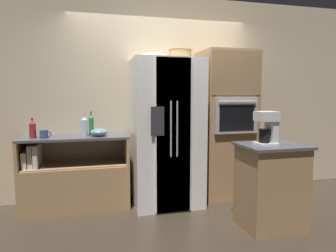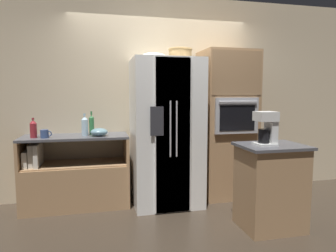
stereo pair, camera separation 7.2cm
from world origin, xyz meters
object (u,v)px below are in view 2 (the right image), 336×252
object	(u,v)px
bottle_wide	(85,126)
mixing_bowl	(99,132)
fruit_bowl	(154,56)
mug	(45,134)
refrigerator	(166,132)
bottle_tall	(92,125)
wicker_basket	(180,54)
coffee_maker	(267,127)
bottle_short	(33,129)
wall_oven	(227,124)

from	to	relation	value
bottle_wide	mixing_bowl	distance (m)	0.20
fruit_bowl	mug	bearing A→B (deg)	-178.27
refrigerator	mixing_bowl	distance (m)	0.85
bottle_wide	bottle_tall	bearing A→B (deg)	49.62
wicker_basket	coffee_maker	bearing A→B (deg)	-57.26
bottle_short	bottle_wide	size ratio (longest dim) A/B	0.85
bottle_short	mug	bearing A→B (deg)	-18.46
refrigerator	fruit_bowl	xyz separation A→B (m)	(-0.15, 0.05, 0.98)
bottle_tall	mixing_bowl	world-z (taller)	bottle_tall
mug	coffee_maker	distance (m)	2.56
wall_oven	coffee_maker	size ratio (longest dim) A/B	5.78
fruit_bowl	mug	size ratio (longest dim) A/B	2.33
wall_oven	bottle_short	distance (m)	2.52
wall_oven	wicker_basket	size ratio (longest dim) A/B	6.51
refrigerator	fruit_bowl	bearing A→B (deg)	161.67
wicker_basket	coffee_maker	xyz separation A→B (m)	(0.66, -1.02, -0.86)
wall_oven	fruit_bowl	xyz separation A→B (m)	(-1.04, -0.05, 0.91)
wicker_basket	bottle_wide	xyz separation A→B (m)	(-1.22, 0.08, -0.92)
bottle_wide	wicker_basket	bearing A→B (deg)	-3.64
bottle_short	mixing_bowl	xyz separation A→B (m)	(0.77, -0.02, -0.06)
wall_oven	wicker_basket	xyz separation A→B (m)	(-0.70, -0.09, 0.94)
wicker_basket	bottle_tall	xyz separation A→B (m)	(-1.14, 0.17, -0.91)
wall_oven	bottle_tall	world-z (taller)	wall_oven
refrigerator	coffee_maker	world-z (taller)	refrigerator
bottle_wide	mug	world-z (taller)	bottle_wide
wall_oven	bottle_wide	xyz separation A→B (m)	(-1.92, -0.01, 0.03)
refrigerator	fruit_bowl	world-z (taller)	fruit_bowl
wicker_basket	mixing_bowl	bearing A→B (deg)	178.92
refrigerator	wicker_basket	bearing A→B (deg)	3.04
wicker_basket	bottle_tall	distance (m)	1.47
bottle_tall	mug	xyz separation A→B (m)	(-0.54, -0.17, -0.08)
fruit_bowl	bottle_short	world-z (taller)	fruit_bowl
wall_oven	bottle_short	bearing A→B (deg)	-179.00
wall_oven	bottle_wide	world-z (taller)	wall_oven
mug	mixing_bowl	bearing A→B (deg)	1.91
wall_oven	mixing_bowl	world-z (taller)	wall_oven
mixing_bowl	fruit_bowl	bearing A→B (deg)	1.57
fruit_bowl	bottle_short	xyz separation A→B (m)	(-1.47, 0.00, -0.90)
refrigerator	wicker_basket	world-z (taller)	wicker_basket
wall_oven	coffee_maker	distance (m)	1.12
fruit_bowl	bottle_wide	xyz separation A→B (m)	(-0.88, 0.04, -0.88)
wicker_basket	coffee_maker	distance (m)	1.49
bottle_short	mug	distance (m)	0.15
wicker_basket	mug	world-z (taller)	wicker_basket
wicker_basket	bottle_wide	size ratio (longest dim) A/B	1.10
bottle_tall	bottle_wide	xyz separation A→B (m)	(-0.08, -0.10, -0.00)
bottle_wide	mug	bearing A→B (deg)	-170.28
wicker_basket	fruit_bowl	distance (m)	0.35
refrigerator	wicker_basket	size ratio (longest dim) A/B	6.04
bottle_short	coffee_maker	xyz separation A→B (m)	(2.47, -1.07, 0.08)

